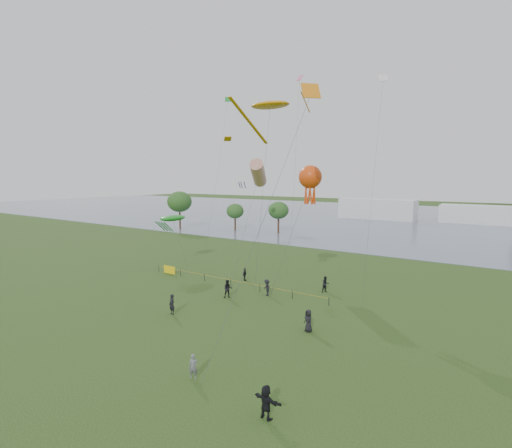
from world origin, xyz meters
The scene contains 20 objects.
ground_plane centered at (0.00, 0.00, 0.00)m, with size 400.00×400.00×0.00m, color #1F3811.
lake centered at (0.00, 100.00, 0.02)m, with size 400.00×120.00×0.08m, color slate.
pavilion_left centered at (-12.00, 95.00, 3.00)m, with size 22.00×8.00×6.00m, color silver.
pavilion_right centered at (14.00, 98.00, 2.50)m, with size 18.00×7.00×5.00m, color silver.
trees centered at (-36.97, 47.88, 5.91)m, with size 28.72×12.42×9.18m.
fence centered at (-12.02, 13.61, 0.55)m, with size 24.07×0.07×1.05m.
kite_flyer centered at (4.25, -3.41, 0.78)m, with size 0.57×0.37×1.56m, color slate.
spectator_a centered at (-3.59, 10.14, 0.95)m, with size 0.93×0.72×1.91m, color black.
spectator_b centered at (-0.60, 12.98, 0.88)m, with size 1.14×0.65×1.76m, color black.
spectator_c centered at (-5.92, 16.43, 0.78)m, with size 0.91×0.38×1.56m, color black.
spectator_d centered at (7.07, 7.01, 0.91)m, with size 0.89×0.58×1.83m, color black.
spectator_e centered at (10.04, -4.17, 0.90)m, with size 1.67×0.53×1.80m, color black.
spectator_f centered at (-4.95, 3.60, 0.94)m, with size 0.68×0.45×1.88m, color black.
spectator_g centered at (4.10, 17.51, 0.89)m, with size 0.86×0.67×1.77m, color black.
kite_stingray centered at (-3.69, 18.34, 20.66)m, with size 4.88×10.00×21.13m.
kite_windsock centered at (-8.24, 22.96, 13.03)m, with size 4.26×10.07×14.96m.
kite_creature centered at (-18.56, 16.94, 6.81)m, with size 6.22×4.60×7.26m.
kite_octopus centered at (2.39, 16.78, 12.43)m, with size 3.43×5.88×13.72m.
kite_delta centered at (6.55, 6.98, 17.98)m, with size 2.30×12.10×19.68m.
small_kites centered at (-3.05, 23.66, 23.85)m, with size 22.75×6.71×3.84m.
Camera 1 is at (19.44, -19.27, 12.36)m, focal length 26.00 mm.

